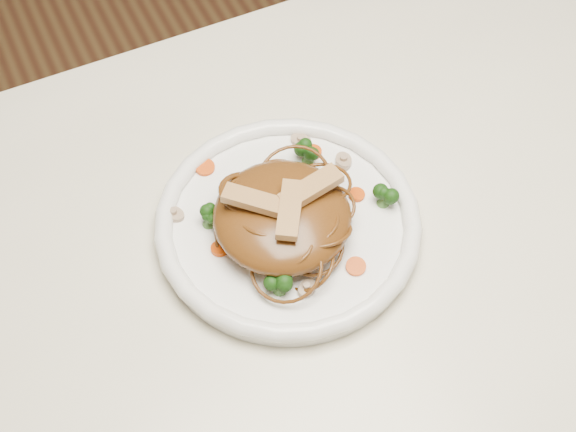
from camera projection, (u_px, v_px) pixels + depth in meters
name	position (u px, v px, depth m)	size (l,w,h in m)	color
table	(364.00, 298.00, 0.99)	(1.20, 0.80, 0.75)	white
plate	(288.00, 228.00, 0.91)	(0.28, 0.28, 0.02)	white
noodle_mound	(282.00, 216.00, 0.88)	(0.15, 0.15, 0.05)	#613712
chicken_a	(311.00, 188.00, 0.86)	(0.07, 0.02, 0.01)	tan
chicken_b	(254.00, 200.00, 0.85)	(0.06, 0.02, 0.01)	tan
chicken_c	(290.00, 210.00, 0.85)	(0.07, 0.02, 0.01)	tan
broccoli_0	(308.00, 151.00, 0.94)	(0.03, 0.03, 0.03)	#16430E
broccoli_1	(208.00, 216.00, 0.89)	(0.03, 0.03, 0.03)	#16430E
broccoli_2	(279.00, 282.00, 0.85)	(0.03, 0.03, 0.03)	#16430E
broccoli_3	(384.00, 195.00, 0.91)	(0.03, 0.03, 0.03)	#16430E
carrot_0	(313.00, 152.00, 0.96)	(0.02, 0.02, 0.01)	#E75208
carrot_1	(220.00, 248.00, 0.89)	(0.02, 0.02, 0.01)	#E75208
carrot_2	(357.00, 195.00, 0.93)	(0.02, 0.02, 0.01)	#E75208
carrot_3	(205.00, 167.00, 0.95)	(0.02, 0.02, 0.01)	#E75208
carrot_4	(356.00, 267.00, 0.87)	(0.02, 0.02, 0.01)	#E75208
mushroom_0	(307.00, 288.00, 0.86)	(0.02, 0.02, 0.01)	#C7B395
mushroom_1	(343.00, 161.00, 0.95)	(0.03, 0.03, 0.01)	#C7B395
mushroom_2	(174.00, 214.00, 0.91)	(0.02, 0.02, 0.01)	#C7B395
mushroom_3	(301.00, 141.00, 0.97)	(0.03, 0.03, 0.01)	#C7B395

